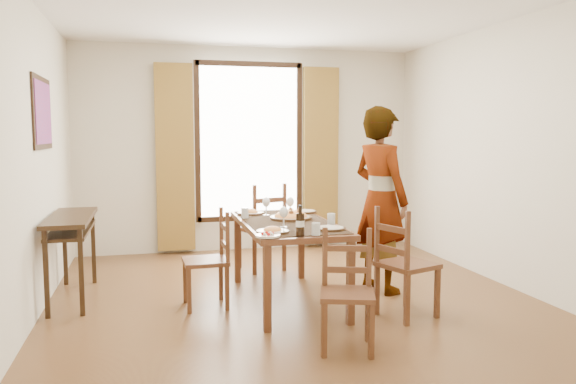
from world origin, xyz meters
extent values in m
plane|color=#482516|center=(0.00, 0.00, 0.00)|extent=(5.00, 5.00, 0.00)
cube|color=beige|center=(0.00, 2.50, 1.35)|extent=(4.50, 0.10, 2.70)
cube|color=beige|center=(0.00, -2.50, 1.35)|extent=(4.50, 0.10, 2.70)
cube|color=beige|center=(-2.25, 0.00, 1.35)|extent=(0.10, 5.00, 2.70)
cube|color=beige|center=(2.25, 0.00, 1.35)|extent=(0.10, 5.00, 2.70)
cube|color=white|center=(0.00, 0.00, 2.72)|extent=(4.50, 5.00, 0.04)
cube|color=white|center=(0.00, 2.47, 1.45)|extent=(1.30, 0.04, 2.00)
cube|color=olive|center=(-0.98, 2.41, 1.25)|extent=(0.48, 0.10, 2.40)
cube|color=olive|center=(0.98, 2.41, 1.25)|extent=(0.48, 0.10, 2.40)
cube|color=black|center=(-2.24, 0.60, 1.75)|extent=(0.02, 0.86, 0.66)
cube|color=#BE233C|center=(-2.23, 0.60, 1.75)|extent=(0.01, 0.76, 0.56)
cube|color=black|center=(-2.03, 0.60, 0.78)|extent=(0.38, 1.20, 0.04)
cube|color=black|center=(-2.03, 0.60, 0.66)|extent=(0.34, 1.10, 0.03)
cube|color=black|center=(-2.17, 0.05, 0.38)|extent=(0.04, 0.04, 0.76)
cube|color=black|center=(-2.17, 1.15, 0.38)|extent=(0.04, 0.04, 0.76)
cube|color=black|center=(-1.89, 0.05, 0.38)|extent=(0.04, 0.04, 0.76)
cube|color=black|center=(-1.89, 1.15, 0.38)|extent=(0.04, 0.04, 0.76)
cube|color=brown|center=(-0.08, 0.05, 0.72)|extent=(0.82, 1.65, 0.05)
cube|color=black|center=(-0.08, 0.05, 0.75)|extent=(0.75, 1.52, 0.01)
cube|color=brown|center=(-0.42, -0.72, 0.35)|extent=(0.06, 0.06, 0.70)
cube|color=brown|center=(-0.42, 0.81, 0.35)|extent=(0.06, 0.06, 0.70)
cube|color=brown|center=(0.27, -0.72, 0.35)|extent=(0.06, 0.06, 0.70)
cube|color=brown|center=(0.27, 0.81, 0.35)|extent=(0.06, 0.06, 0.70)
cube|color=#532B1B|center=(-0.83, 0.06, 0.42)|extent=(0.40, 0.40, 0.04)
cube|color=#532B1B|center=(-1.01, 0.22, 0.21)|extent=(0.04, 0.04, 0.42)
cube|color=#532B1B|center=(-0.67, 0.23, 0.21)|extent=(0.04, 0.04, 0.42)
cube|color=#532B1B|center=(-0.99, -0.11, 0.21)|extent=(0.04, 0.04, 0.42)
cube|color=#532B1B|center=(-0.66, -0.10, 0.21)|extent=(0.04, 0.04, 0.42)
cube|color=#532B1B|center=(-0.66, 0.23, 0.65)|extent=(0.03, 0.03, 0.46)
cube|color=#532B1B|center=(-0.65, -0.10, 0.65)|extent=(0.03, 0.03, 0.46)
cube|color=#532B1B|center=(-0.66, 0.07, 0.56)|extent=(0.04, 0.33, 0.05)
cube|color=#532B1B|center=(-0.66, 0.07, 0.72)|extent=(0.04, 0.33, 0.05)
cube|color=#532B1B|center=(-0.07, 1.31, 0.48)|extent=(0.55, 0.55, 0.04)
cube|color=#532B1B|center=(0.06, 1.55, 0.24)|extent=(0.04, 0.04, 0.48)
cube|color=#532B1B|center=(0.17, 1.18, 0.24)|extent=(0.04, 0.04, 0.48)
cube|color=#532B1B|center=(-0.30, 1.44, 0.24)|extent=(0.04, 0.04, 0.48)
cube|color=#532B1B|center=(-0.19, 1.07, 0.24)|extent=(0.04, 0.04, 0.48)
cube|color=#532B1B|center=(0.17, 1.17, 0.74)|extent=(0.04, 0.04, 0.53)
cube|color=#532B1B|center=(-0.19, 1.06, 0.74)|extent=(0.04, 0.04, 0.53)
cube|color=#532B1B|center=(-0.01, 1.12, 0.63)|extent=(0.37, 0.14, 0.05)
cube|color=#532B1B|center=(-0.01, 1.12, 0.82)|extent=(0.37, 0.14, 0.05)
cube|color=#532B1B|center=(0.06, -1.21, 0.41)|extent=(0.48, 0.48, 0.04)
cube|color=#532B1B|center=(-0.15, -1.32, 0.21)|extent=(0.04, 0.04, 0.41)
cube|color=#532B1B|center=(-0.04, -1.01, 0.21)|extent=(0.04, 0.04, 0.41)
cube|color=#532B1B|center=(0.17, -1.42, 0.21)|extent=(0.04, 0.04, 0.41)
cube|color=#532B1B|center=(0.27, -1.11, 0.21)|extent=(0.04, 0.04, 0.41)
cube|color=#532B1B|center=(-0.04, -1.00, 0.64)|extent=(0.03, 0.03, 0.46)
cube|color=#532B1B|center=(0.27, -1.10, 0.64)|extent=(0.03, 0.03, 0.46)
cube|color=#532B1B|center=(0.12, -1.05, 0.55)|extent=(0.32, 0.13, 0.05)
cube|color=#532B1B|center=(0.12, -1.05, 0.71)|extent=(0.32, 0.13, 0.05)
cube|color=#532B1B|center=(0.82, -0.63, 0.45)|extent=(0.54, 0.54, 0.04)
cube|color=#532B1B|center=(1.05, -0.74, 0.22)|extent=(0.04, 0.04, 0.45)
cube|color=#532B1B|center=(0.71, -0.86, 0.22)|extent=(0.04, 0.04, 0.45)
cube|color=#532B1B|center=(0.93, -0.40, 0.22)|extent=(0.04, 0.04, 0.45)
cube|color=#532B1B|center=(0.59, -0.52, 0.22)|extent=(0.04, 0.04, 0.45)
cube|color=#532B1B|center=(0.70, -0.86, 0.70)|extent=(0.04, 0.04, 0.50)
cube|color=#532B1B|center=(0.58, -0.52, 0.70)|extent=(0.04, 0.04, 0.50)
cube|color=#532B1B|center=(0.64, -0.69, 0.60)|extent=(0.15, 0.35, 0.05)
cube|color=#532B1B|center=(0.64, -0.69, 0.78)|extent=(0.15, 0.35, 0.05)
imported|color=#919599|center=(0.90, 0.17, 0.91)|extent=(0.96, 0.89, 1.83)
cylinder|color=silver|center=(0.26, -0.24, 0.81)|extent=(0.07, 0.07, 0.10)
cylinder|color=silver|center=(-0.42, 0.33, 0.81)|extent=(0.07, 0.07, 0.10)
cylinder|color=silver|center=(-0.02, -0.70, 0.81)|extent=(0.07, 0.07, 0.10)
camera|label=1|loc=(-1.30, -4.94, 1.57)|focal=35.00mm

